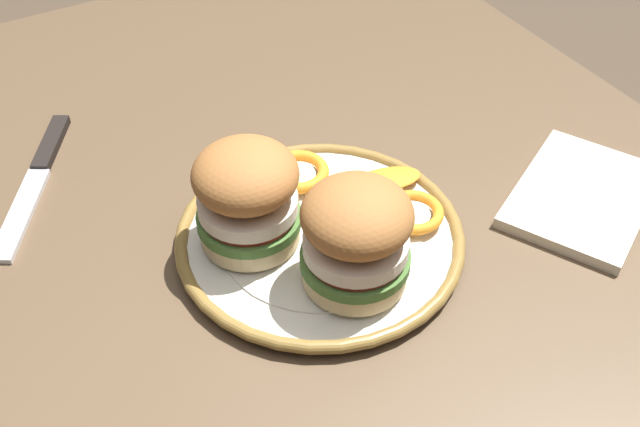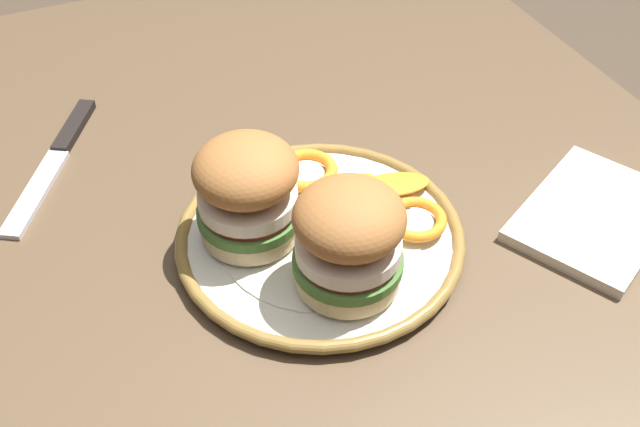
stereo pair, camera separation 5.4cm
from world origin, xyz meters
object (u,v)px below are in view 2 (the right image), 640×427
Objects in this scene: dining_table at (366,343)px; dinner_plate at (320,237)px; sandwich_half_right at (247,190)px; table_knife at (58,155)px; sandwich_half_left at (349,238)px.

dinner_plate is at bearing 33.85° from dining_table.
dinner_plate is 0.09m from sandwich_half_right.
table_knife reaches higher than dining_table.
table_knife is (0.28, 0.24, 0.12)m from dining_table.
sandwich_half_left is 0.99× the size of sandwich_half_right.
dining_table is at bearing -128.76° from sandwich_half_right.
sandwich_half_left reaches higher than dinner_plate.
dining_table is at bearing -146.15° from dinner_plate.
dining_table is 0.14m from dinner_plate.
table_knife is at bearing 35.31° from sandwich_half_right.
dining_table is at bearing -139.70° from table_knife.
dinner_plate is 2.08× the size of sandwich_half_right.
sandwich_half_right reaches higher than dinner_plate.
sandwich_half_left reaches higher than dining_table.
dining_table is 0.22m from sandwich_half_right.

